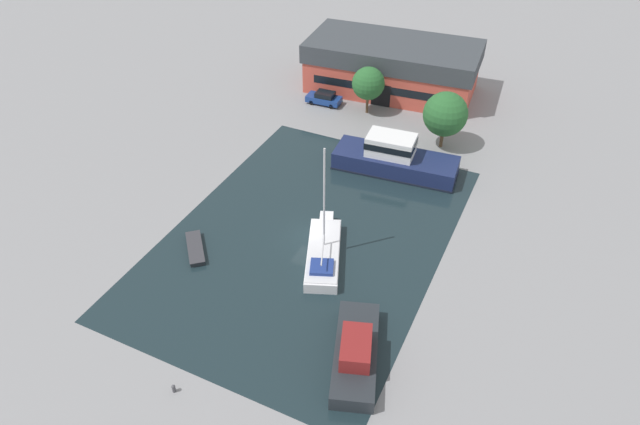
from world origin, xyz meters
name	(u,v)px	position (x,y,z in m)	size (l,w,h in m)	color
ground_plane	(308,237)	(0.00, 0.00, 0.00)	(440.00, 440.00, 0.00)	gray
water_canal	(308,237)	(0.00, 0.00, 0.00)	(23.28, 33.18, 0.01)	#19282D
warehouse_building	(392,66)	(-3.43, 31.06, 3.17)	(22.09, 11.99, 6.26)	#C64C3D
quay_tree_near_building	(368,83)	(-3.86, 23.80, 3.82)	(3.88, 3.88, 5.77)	brown
quay_tree_by_water	(445,114)	(6.43, 20.09, 4.00)	(4.79, 4.79, 6.40)	brown
parked_car	(324,98)	(-9.49, 23.59, 0.80)	(4.37, 2.09, 1.60)	navy
sailboat_moored	(324,252)	(2.41, -1.86, 0.61)	(5.61, 9.59, 10.69)	white
motor_cruiser	(394,158)	(3.27, 13.39, 1.45)	(13.10, 5.41, 3.98)	#19234C
small_dinghy	(195,248)	(-8.04, -5.89, 0.25)	(3.81, 4.11, 0.48)	#23282D
cabin_boat	(356,352)	(9.04, -10.63, 0.94)	(5.58, 9.09, 2.60)	#23282D
mooring_bollard	(174,388)	(-1.05, -18.26, 0.36)	(0.27, 0.27, 0.67)	#47474C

